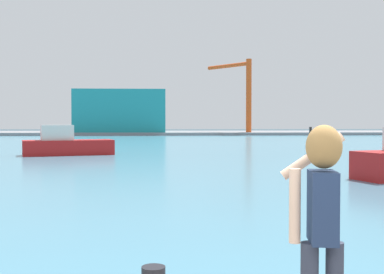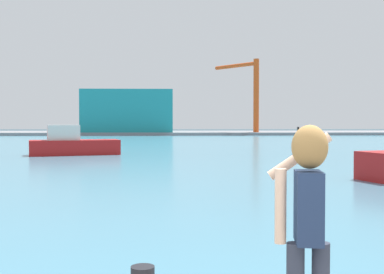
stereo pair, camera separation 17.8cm
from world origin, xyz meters
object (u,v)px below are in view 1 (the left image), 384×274
object	(u,v)px
person_photographer	(321,211)
port_crane	(243,87)
warehouse_left	(122,111)
boat_moored	(66,144)

from	to	relation	value
person_photographer	port_crane	bearing A→B (deg)	0.10
person_photographer	warehouse_left	distance (m)	88.85
boat_moored	port_crane	world-z (taller)	port_crane
boat_moored	port_crane	distance (m)	58.43
boat_moored	warehouse_left	xyz separation A→B (m)	(-0.70, 56.87, 3.58)
warehouse_left	port_crane	xyz separation A→B (m)	(22.29, -3.16, 4.41)
port_crane	person_photographer	bearing A→B (deg)	-99.03
warehouse_left	port_crane	bearing A→B (deg)	-8.06
person_photographer	warehouse_left	xyz separation A→B (m)	(-8.75, 88.37, 2.69)
person_photographer	boat_moored	distance (m)	32.53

